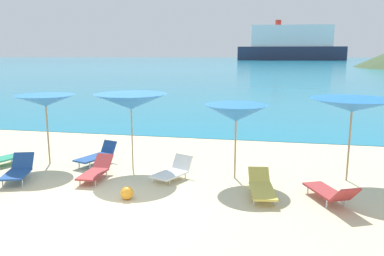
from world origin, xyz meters
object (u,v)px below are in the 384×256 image
object	(u,v)px
beach_ball	(127,193)
cruise_ship	(291,45)
umbrella_1	(45,101)
lounge_chair_5	(173,171)
lounge_chair_0	(97,155)
lounge_chair_3	(261,186)
umbrella_4	(352,105)
lounge_chair_1	(18,170)
lounge_chair_7	(331,192)
umbrella_2	(131,102)
umbrella_3	(236,113)
lounge_chair_2	(96,170)

from	to	relation	value
beach_ball	cruise_ship	distance (m)	233.91
umbrella_1	lounge_chair_5	bearing A→B (deg)	-9.19
lounge_chair_0	lounge_chair_3	distance (m)	5.60
lounge_chair_5	beach_ball	world-z (taller)	lounge_chair_5
lounge_chair_0	lounge_chair_3	size ratio (longest dim) A/B	0.89
umbrella_4	cruise_ship	size ratio (longest dim) A/B	0.04
umbrella_4	lounge_chair_0	world-z (taller)	umbrella_4
lounge_chair_5	beach_ball	distance (m)	1.89
lounge_chair_1	cruise_ship	distance (m)	233.42
lounge_chair_7	beach_ball	distance (m)	4.92
umbrella_2	cruise_ship	distance (m)	231.42
umbrella_2	lounge_chair_0	size ratio (longest dim) A/B	1.50
lounge_chair_5	lounge_chair_1	bearing A→B (deg)	-141.83
umbrella_2	umbrella_3	world-z (taller)	umbrella_2
beach_ball	cruise_ship	bearing A→B (deg)	86.59
lounge_chair_2	lounge_chair_3	xyz separation A→B (m)	(4.68, -0.39, -0.02)
lounge_chair_5	umbrella_1	bearing A→B (deg)	-164.59
lounge_chair_1	lounge_chair_3	distance (m)	6.76
lounge_chair_5	lounge_chair_3	bearing A→B (deg)	6.63
umbrella_1	beach_ball	distance (m)	4.77
lounge_chair_7	beach_ball	bearing A→B (deg)	-15.60
umbrella_2	lounge_chair_3	size ratio (longest dim) A/B	1.33
umbrella_2	beach_ball	size ratio (longest dim) A/B	7.16
umbrella_3	lounge_chair_1	distance (m)	6.34
umbrella_4	lounge_chair_0	size ratio (longest dim) A/B	1.58
lounge_chair_0	cruise_ship	world-z (taller)	cruise_ship
lounge_chair_0	lounge_chair_7	size ratio (longest dim) A/B	0.90
umbrella_2	beach_ball	world-z (taller)	umbrella_2
umbrella_3	lounge_chair_5	size ratio (longest dim) A/B	1.54
umbrella_1	lounge_chair_7	distance (m)	8.84
umbrella_3	lounge_chair_1	xyz separation A→B (m)	(-5.96, -1.50, -1.58)
umbrella_4	lounge_chair_2	bearing A→B (deg)	-169.37
lounge_chair_2	beach_ball	size ratio (longest dim) A/B	4.74
lounge_chair_3	lounge_chair_0	bearing A→B (deg)	152.90
lounge_chair_7	lounge_chair_3	bearing A→B (deg)	-31.19
umbrella_3	lounge_chair_0	world-z (taller)	umbrella_3
umbrella_2	lounge_chair_3	xyz separation A→B (m)	(4.00, -1.54, -1.87)
umbrella_2	umbrella_3	distance (m)	3.22
umbrella_4	lounge_chair_1	bearing A→B (deg)	-168.11
umbrella_4	cruise_ship	world-z (taller)	cruise_ship
lounge_chair_0	beach_ball	size ratio (longest dim) A/B	4.76
umbrella_1	umbrella_4	bearing A→B (deg)	1.17
lounge_chair_2	lounge_chair_5	size ratio (longest dim) A/B	1.12
lounge_chair_3	lounge_chair_5	bearing A→B (deg)	153.69
lounge_chair_1	cruise_ship	world-z (taller)	cruise_ship
lounge_chair_3	cruise_ship	xyz separation A→B (m)	(10.67, 232.39, 8.88)
umbrella_1	lounge_chair_1	xyz separation A→B (m)	(0.10, -1.73, -1.75)
umbrella_1	lounge_chair_3	distance (m)	7.26
beach_ball	lounge_chair_5	bearing A→B (deg)	67.49
umbrella_3	lounge_chair_2	size ratio (longest dim) A/B	1.38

